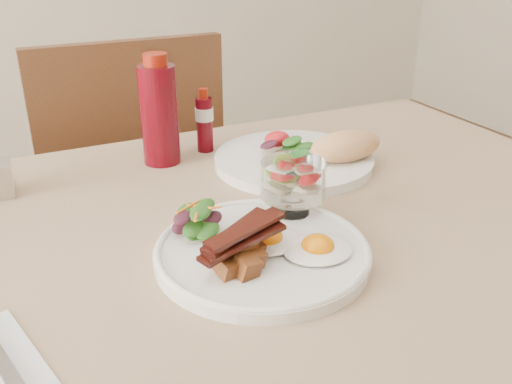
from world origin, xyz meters
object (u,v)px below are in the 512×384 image
(main_plate, at_px, (262,253))
(table, at_px, (234,286))
(chair_far, at_px, (129,196))
(second_plate, at_px, (306,156))
(fruit_cup, at_px, (293,180))
(hot_sauce_bottle, at_px, (204,121))
(ketchup_bottle, at_px, (159,113))

(main_plate, bearing_deg, table, 95.80)
(chair_far, height_order, second_plate, chair_far)
(table, relative_size, fruit_cup, 14.34)
(fruit_cup, bearing_deg, hot_sauce_bottle, 91.32)
(chair_far, xyz_separation_m, fruit_cup, (0.09, -0.67, 0.29))
(main_plate, relative_size, second_plate, 0.96)
(table, xyz_separation_m, hot_sauce_bottle, (0.08, 0.32, 0.15))
(table, bearing_deg, hot_sauce_bottle, 75.42)
(ketchup_bottle, xyz_separation_m, hot_sauce_bottle, (0.09, 0.02, -0.03))
(table, distance_m, ketchup_bottle, 0.35)
(table, xyz_separation_m, main_plate, (0.01, -0.08, 0.10))
(chair_far, bearing_deg, second_plate, -66.03)
(main_plate, height_order, ketchup_bottle, ketchup_bottle)
(chair_far, height_order, ketchup_bottle, ketchup_bottle)
(fruit_cup, relative_size, hot_sauce_bottle, 0.76)
(table, distance_m, chair_far, 0.68)
(second_plate, height_order, ketchup_bottle, ketchup_bottle)
(main_plate, xyz_separation_m, fruit_cup, (0.08, 0.07, 0.06))
(table, relative_size, ketchup_bottle, 6.74)
(fruit_cup, bearing_deg, main_plate, -139.60)
(main_plate, height_order, hot_sauce_bottle, hot_sauce_bottle)
(second_plate, height_order, hot_sauce_bottle, hot_sauce_bottle)
(main_plate, xyz_separation_m, second_plate, (0.21, 0.25, 0.01))
(hot_sauce_bottle, bearing_deg, second_plate, -47.93)
(ketchup_bottle, relative_size, hot_sauce_bottle, 1.63)
(table, relative_size, chair_far, 1.43)
(table, bearing_deg, second_plate, 38.24)
(chair_far, distance_m, fruit_cup, 0.74)
(ketchup_bottle, bearing_deg, chair_far, 88.77)
(chair_far, distance_m, hot_sauce_bottle, 0.45)
(hot_sauce_bottle, bearing_deg, chair_far, 103.74)
(fruit_cup, xyz_separation_m, second_plate, (0.13, 0.18, -0.05))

